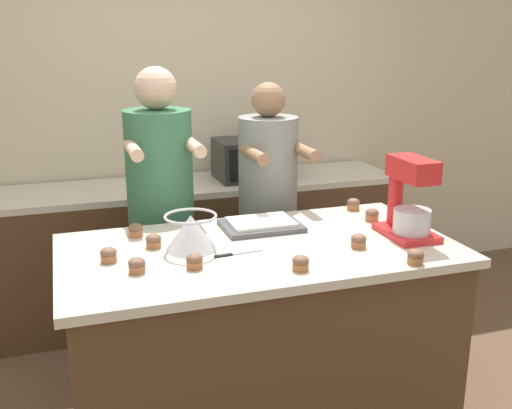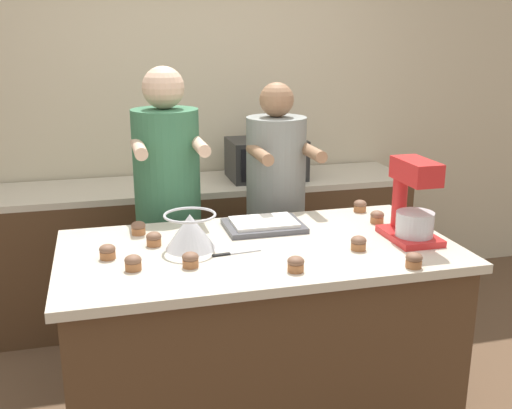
# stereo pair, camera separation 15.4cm
# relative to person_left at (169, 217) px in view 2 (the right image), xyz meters

# --- Properties ---
(back_wall) EXTENTS (10.00, 0.06, 2.70)m
(back_wall) POSITION_rel_person_left_xyz_m (0.31, 1.02, 0.45)
(back_wall) COLOR beige
(back_wall) RESTS_ON ground_plane
(island_counter) EXTENTS (1.75, 0.92, 0.96)m
(island_counter) POSITION_rel_person_left_xyz_m (0.31, -0.74, -0.41)
(island_counter) COLOR #4C331E
(island_counter) RESTS_ON ground_plane
(back_counter) EXTENTS (2.80, 0.60, 0.92)m
(back_counter) POSITION_rel_person_left_xyz_m (0.31, 0.67, -0.44)
(back_counter) COLOR #4C331E
(back_counter) RESTS_ON ground_plane
(person_left) EXTENTS (0.37, 0.52, 1.71)m
(person_left) POSITION_rel_person_left_xyz_m (0.00, 0.00, 0.00)
(person_left) COLOR #33384C
(person_left) RESTS_ON ground_plane
(person_right) EXTENTS (0.35, 0.51, 1.61)m
(person_right) POSITION_rel_person_left_xyz_m (0.62, -0.00, -0.05)
(person_right) COLOR #33384C
(person_right) RESTS_ON ground_plane
(stand_mixer) EXTENTS (0.20, 0.30, 0.37)m
(stand_mixer) POSITION_rel_person_left_xyz_m (1.01, -0.83, 0.23)
(stand_mixer) COLOR red
(stand_mixer) RESTS_ON island_counter
(mixing_bowl) EXTENTS (0.23, 0.23, 0.16)m
(mixing_bowl) POSITION_rel_person_left_xyz_m (0.02, -0.70, 0.15)
(mixing_bowl) COLOR #BCBCC1
(mixing_bowl) RESTS_ON island_counter
(baking_tray) EXTENTS (0.37, 0.27, 0.04)m
(baking_tray) POSITION_rel_person_left_xyz_m (0.40, -0.51, 0.08)
(baking_tray) COLOR #4C4C51
(baking_tray) RESTS_ON island_counter
(microwave_oven) EXTENTS (0.50, 0.37, 0.27)m
(microwave_oven) POSITION_rel_person_left_xyz_m (0.75, 0.67, 0.15)
(microwave_oven) COLOR black
(microwave_oven) RESTS_ON back_counter
(knife) EXTENTS (0.22, 0.04, 0.01)m
(knife) POSITION_rel_person_left_xyz_m (0.18, -0.81, 0.06)
(knife) COLOR #BCBCC1
(knife) RESTS_ON island_counter
(cupcake_0) EXTENTS (0.07, 0.07, 0.06)m
(cupcake_0) POSITION_rel_person_left_xyz_m (-0.19, -0.44, 0.09)
(cupcake_0) COLOR #9E6038
(cupcake_0) RESTS_ON island_counter
(cupcake_1) EXTENTS (0.07, 0.07, 0.06)m
(cupcake_1) POSITION_rel_person_left_xyz_m (-0.14, -0.62, 0.09)
(cupcake_1) COLOR #9E6038
(cupcake_1) RESTS_ON island_counter
(cupcake_2) EXTENTS (0.07, 0.07, 0.06)m
(cupcake_2) POSITION_rel_person_left_xyz_m (-0.24, -0.89, 0.09)
(cupcake_2) COLOR #9E6038
(cupcake_2) RESTS_ON island_counter
(cupcake_3) EXTENTS (0.07, 0.07, 0.06)m
(cupcake_3) POSITION_rel_person_left_xyz_m (0.72, -0.90, 0.09)
(cupcake_3) COLOR #9E6038
(cupcake_3) RESTS_ON island_counter
(cupcake_4) EXTENTS (0.07, 0.07, 0.06)m
(cupcake_4) POSITION_rel_person_left_xyz_m (0.97, -0.57, 0.09)
(cupcake_4) COLOR #9E6038
(cupcake_4) RESTS_ON island_counter
(cupcake_5) EXTENTS (0.07, 0.07, 0.06)m
(cupcake_5) POSITION_rel_person_left_xyz_m (-0.02, -0.91, 0.09)
(cupcake_5) COLOR #9E6038
(cupcake_5) RESTS_ON island_counter
(cupcake_6) EXTENTS (0.07, 0.07, 0.06)m
(cupcake_6) POSITION_rel_person_left_xyz_m (0.85, -1.15, 0.09)
(cupcake_6) COLOR #9E6038
(cupcake_6) RESTS_ON island_counter
(cupcake_7) EXTENTS (0.07, 0.07, 0.06)m
(cupcake_7) POSITION_rel_person_left_xyz_m (-0.34, -0.73, 0.09)
(cupcake_7) COLOR #9E6038
(cupcake_7) RESTS_ON island_counter
(cupcake_8) EXTENTS (0.07, 0.07, 0.06)m
(cupcake_8) POSITION_rel_person_left_xyz_m (0.97, -0.36, 0.09)
(cupcake_8) COLOR #9E6038
(cupcake_8) RESTS_ON island_counter
(cupcake_9) EXTENTS (0.07, 0.07, 0.06)m
(cupcake_9) POSITION_rel_person_left_xyz_m (0.38, -1.06, 0.09)
(cupcake_9) COLOR #9E6038
(cupcake_9) RESTS_ON island_counter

